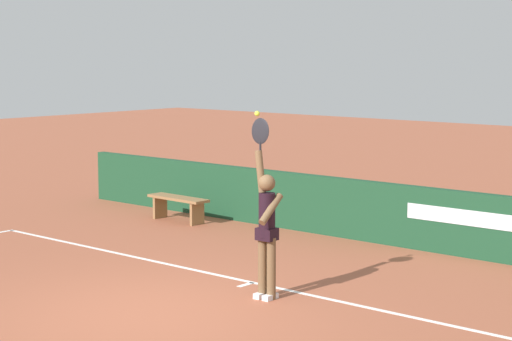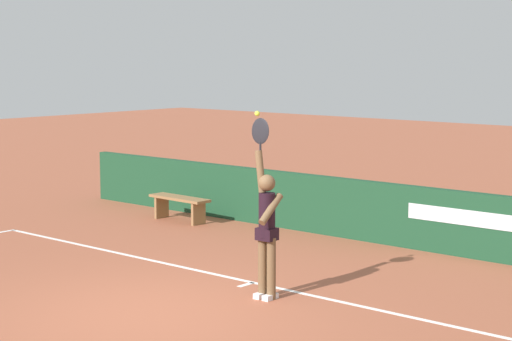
# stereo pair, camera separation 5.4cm
# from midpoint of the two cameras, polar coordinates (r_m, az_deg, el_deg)

# --- Properties ---
(ground_plane) EXTENTS (60.00, 60.00, 0.00)m
(ground_plane) POSITION_cam_midpoint_polar(r_m,az_deg,el_deg) (11.32, -6.78, -8.92)
(ground_plane) COLOR #A05439
(court_lines) EXTENTS (11.60, 6.03, 0.00)m
(court_lines) POSITION_cam_midpoint_polar(r_m,az_deg,el_deg) (10.68, -10.91, -10.00)
(court_lines) COLOR white
(court_lines) RESTS_ON ground
(back_wall) EXTENTS (14.68, 0.17, 1.03)m
(back_wall) POSITION_cam_midpoint_polar(r_m,az_deg,el_deg) (15.22, 8.11, -2.71)
(back_wall) COLOR #194529
(back_wall) RESTS_ON ground
(tennis_player) EXTENTS (0.44, 0.45, 2.37)m
(tennis_player) POSITION_cam_midpoint_polar(r_m,az_deg,el_deg) (11.65, 0.53, -3.46)
(tennis_player) COLOR brown
(tennis_player) RESTS_ON ground
(tennis_ball) EXTENTS (0.07, 0.07, 0.07)m
(tennis_ball) POSITION_cam_midpoint_polar(r_m,az_deg,el_deg) (11.58, -0.06, 3.63)
(tennis_ball) COLOR #CFE539
(courtside_bench_near) EXTENTS (1.38, 0.41, 0.47)m
(courtside_bench_near) POSITION_cam_midpoint_polar(r_m,az_deg,el_deg) (17.16, -5.04, -2.06)
(courtside_bench_near) COLOR olive
(courtside_bench_near) RESTS_ON ground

